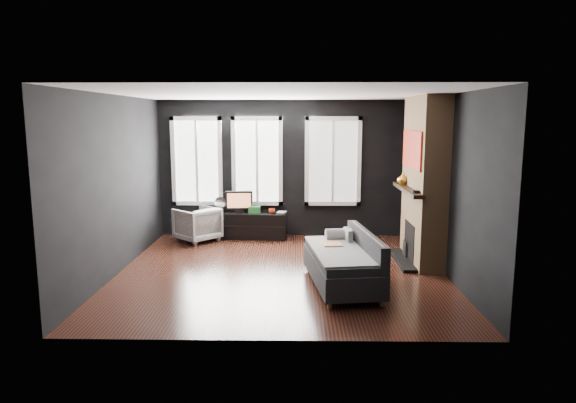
{
  "coord_description": "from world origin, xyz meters",
  "views": [
    {
      "loc": [
        0.24,
        -7.67,
        2.36
      ],
      "look_at": [
        0.1,
        0.3,
        1.05
      ],
      "focal_mm": 32.0,
      "sensor_mm": 36.0,
      "label": 1
    }
  ],
  "objects_px": {
    "book": "(278,207)",
    "mantel_vase": "(403,179)",
    "sofa": "(342,260)",
    "armchair": "(197,223)",
    "mug": "(272,210)",
    "monitor": "(239,200)",
    "media_console": "(249,225)"
  },
  "relations": [
    {
      "from": "media_console",
      "to": "monitor",
      "type": "height_order",
      "value": "monitor"
    },
    {
      "from": "mug",
      "to": "book",
      "type": "height_order",
      "value": "book"
    },
    {
      "from": "mantel_vase",
      "to": "monitor",
      "type": "bearing_deg",
      "value": 157.89
    },
    {
      "from": "book",
      "to": "mantel_vase",
      "type": "xyz_separation_m",
      "value": [
        2.19,
        -1.21,
        0.71
      ]
    },
    {
      "from": "media_console",
      "to": "book",
      "type": "relative_size",
      "value": 6.65
    },
    {
      "from": "sofa",
      "to": "armchair",
      "type": "bearing_deg",
      "value": 126.17
    },
    {
      "from": "sofa",
      "to": "armchair",
      "type": "xyz_separation_m",
      "value": [
        -2.55,
        2.66,
        -0.03
      ]
    },
    {
      "from": "sofa",
      "to": "monitor",
      "type": "bearing_deg",
      "value": 113.29
    },
    {
      "from": "book",
      "to": "armchair",
      "type": "bearing_deg",
      "value": -168.53
    },
    {
      "from": "sofa",
      "to": "book",
      "type": "height_order",
      "value": "sofa"
    },
    {
      "from": "book",
      "to": "mantel_vase",
      "type": "distance_m",
      "value": 2.6
    },
    {
      "from": "sofa",
      "to": "mantel_vase",
      "type": "bearing_deg",
      "value": 48.58
    },
    {
      "from": "monitor",
      "to": "sofa",
      "type": "bearing_deg",
      "value": -63.59
    },
    {
      "from": "armchair",
      "to": "book",
      "type": "relative_size",
      "value": 3.24
    },
    {
      "from": "media_console",
      "to": "monitor",
      "type": "bearing_deg",
      "value": -177.63
    },
    {
      "from": "sofa",
      "to": "media_console",
      "type": "relative_size",
      "value": 1.22
    },
    {
      "from": "armchair",
      "to": "mug",
      "type": "distance_m",
      "value": 1.46
    },
    {
      "from": "armchair",
      "to": "media_console",
      "type": "xyz_separation_m",
      "value": [
        0.97,
        0.29,
        -0.11
      ]
    },
    {
      "from": "book",
      "to": "mantel_vase",
      "type": "height_order",
      "value": "mantel_vase"
    },
    {
      "from": "armchair",
      "to": "mantel_vase",
      "type": "distance_m",
      "value": 3.95
    },
    {
      "from": "sofa",
      "to": "monitor",
      "type": "relative_size",
      "value": 3.37
    },
    {
      "from": "monitor",
      "to": "book",
      "type": "distance_m",
      "value": 0.77
    },
    {
      "from": "media_console",
      "to": "book",
      "type": "xyz_separation_m",
      "value": [
        0.56,
        0.02,
        0.37
      ]
    },
    {
      "from": "media_console",
      "to": "monitor",
      "type": "xyz_separation_m",
      "value": [
        -0.19,
        0.01,
        0.5
      ]
    },
    {
      "from": "monitor",
      "to": "mantel_vase",
      "type": "distance_m",
      "value": 3.23
    },
    {
      "from": "book",
      "to": "mug",
      "type": "bearing_deg",
      "value": -139.57
    },
    {
      "from": "sofa",
      "to": "book",
      "type": "distance_m",
      "value": 3.15
    },
    {
      "from": "monitor",
      "to": "book",
      "type": "relative_size",
      "value": 2.41
    },
    {
      "from": "sofa",
      "to": "armchair",
      "type": "distance_m",
      "value": 3.69
    },
    {
      "from": "monitor",
      "to": "armchair",
      "type": "bearing_deg",
      "value": -163.73
    },
    {
      "from": "mug",
      "to": "book",
      "type": "bearing_deg",
      "value": 40.43
    },
    {
      "from": "monitor",
      "to": "mantel_vase",
      "type": "height_order",
      "value": "mantel_vase"
    }
  ]
}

